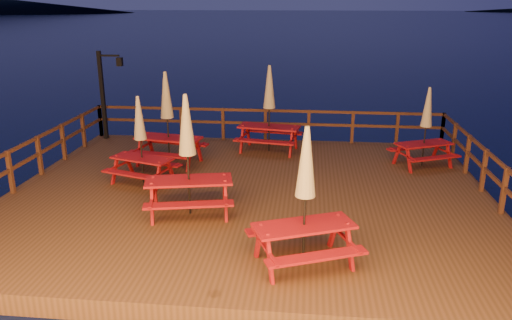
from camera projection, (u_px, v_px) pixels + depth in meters
The scene contains 11 objects.
ground at pixel (248, 206), 12.68m from camera, with size 500.00×500.00×0.00m, color black.
deck at pixel (248, 199), 12.62m from camera, with size 12.00×10.00×0.40m, color #4B3018.
deck_piles at pixel (248, 217), 12.77m from camera, with size 11.44×9.44×1.40m.
railing at pixel (256, 143), 14.01m from camera, with size 11.80×9.75×1.10m.
lamp_post at pixel (106, 87), 16.86m from camera, with size 0.85×0.18×3.00m.
picnic_table_0 at pixel (305, 195), 8.74m from camera, with size 2.24×2.07×2.59m.
picnic_table_1 at pixel (188, 154), 10.85m from camera, with size 2.19×1.93×2.73m.
picnic_table_2 at pixel (426, 126), 14.16m from camera, with size 2.01×1.86×2.30m.
picnic_table_3 at pixel (167, 117), 14.28m from camera, with size 2.14×1.87×2.71m.
picnic_table_4 at pixel (141, 139), 12.83m from camera, with size 1.95×1.77×2.31m.
picnic_table_5 at pixel (269, 107), 15.54m from camera, with size 2.13×1.86×2.72m.
Camera 1 is at (1.44, -11.62, 5.01)m, focal length 35.00 mm.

